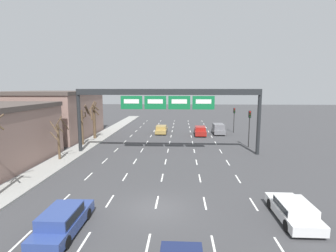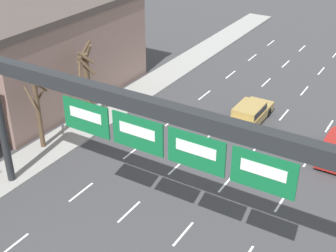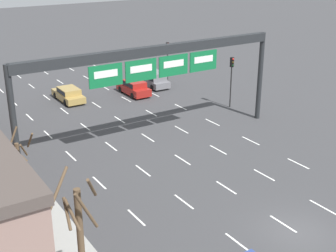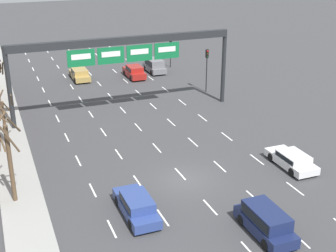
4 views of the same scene
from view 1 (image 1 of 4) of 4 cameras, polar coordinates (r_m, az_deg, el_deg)
ground_plane at (r=17.98m, az=-2.73°, el=-17.53°), size 220.00×220.00×0.00m
lane_dashes at (r=30.66m, az=-0.25°, el=-6.49°), size 13.32×67.00×0.01m
sign_gantry at (r=30.86m, az=-0.13°, el=5.80°), size 21.83×0.70×7.71m
building_far at (r=46.02m, az=-23.86°, el=2.40°), size 12.17×15.42×7.33m
car_gold at (r=45.42m, az=-1.44°, el=-0.69°), size 1.89×4.73×1.39m
car_red at (r=43.83m, az=6.99°, el=-1.00°), size 1.84×4.51×1.51m
suv_grey at (r=45.56m, az=10.92°, el=-0.52°), size 1.91×4.24×1.75m
car_blue at (r=16.06m, az=-21.97°, el=-18.44°), size 1.80×4.88×1.43m
car_white at (r=17.93m, az=25.64°, el=-16.13°), size 1.92×4.59×1.21m
traffic_light_near_gantry at (r=35.91m, az=17.32°, el=0.95°), size 0.30×0.35×4.88m
traffic_light_mid_block at (r=47.37m, az=14.21°, el=2.33°), size 0.30×0.35×4.35m
tree_bare_second at (r=37.27m, az=-18.04°, el=0.44°), size 1.51×1.84×5.52m
tree_bare_third at (r=30.52m, az=-22.70°, el=-2.34°), size 1.65×1.65×4.68m
tree_bare_furthest at (r=41.45m, az=-15.78°, el=1.44°), size 1.64×1.64×5.68m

